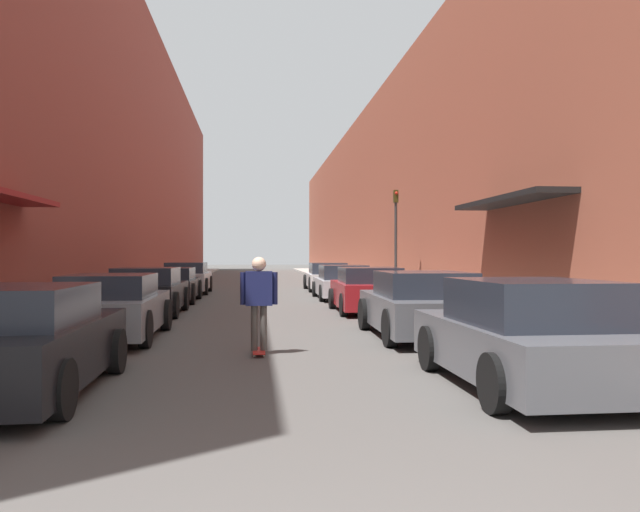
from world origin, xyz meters
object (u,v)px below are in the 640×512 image
(parked_car_right_3, at_px, (342,283))
(skateboarder, at_px, (259,295))
(traffic_light, at_px, (396,232))
(parked_car_left_1, at_px, (112,307))
(parked_car_right_4, at_px, (327,277))
(parked_car_left_3, at_px, (171,285))
(parked_car_right_2, at_px, (368,290))
(parked_car_right_0, at_px, (527,336))
(parked_car_left_4, at_px, (187,278))
(parked_car_left_2, at_px, (148,292))
(parked_car_right_1, at_px, (421,305))
(parked_car_left_0, at_px, (15,342))

(parked_car_right_3, xyz_separation_m, skateboarder, (-3.22, -12.81, 0.39))
(traffic_light, bearing_deg, parked_car_left_1, -129.61)
(traffic_light, bearing_deg, parked_car_right_4, 104.32)
(parked_car_left_3, relative_size, parked_car_right_2, 1.05)
(parked_car_right_0, relative_size, parked_car_right_3, 0.92)
(parked_car_left_1, relative_size, parked_car_left_4, 1.04)
(parked_car_left_1, xyz_separation_m, parked_car_left_3, (-0.17, 9.83, -0.02))
(parked_car_right_3, bearing_deg, parked_car_left_2, -138.32)
(parked_car_left_4, bearing_deg, parked_car_right_0, -72.40)
(parked_car_left_3, distance_m, parked_car_right_1, 11.94)
(parked_car_right_4, distance_m, skateboarder, 18.70)
(parked_car_left_0, distance_m, parked_car_right_1, 7.67)
(parked_car_left_1, distance_m, parked_car_left_3, 9.83)
(parked_car_right_4, bearing_deg, parked_car_left_4, -165.30)
(parked_car_right_3, distance_m, traffic_light, 2.83)
(parked_car_right_0, relative_size, parked_car_right_4, 0.85)
(parked_car_left_3, distance_m, skateboarder, 12.40)
(parked_car_left_1, height_order, parked_car_left_4, parked_car_left_4)
(parked_car_right_4, distance_m, traffic_light, 7.18)
(parked_car_left_1, height_order, parked_car_right_0, parked_car_right_0)
(parked_car_left_3, relative_size, parked_car_right_0, 1.06)
(traffic_light, bearing_deg, skateboarder, -113.19)
(parked_car_left_4, height_order, parked_car_right_2, parked_car_left_4)
(parked_car_left_2, xyz_separation_m, parked_car_right_4, (6.30, 11.15, -0.02))
(parked_car_left_0, relative_size, parked_car_left_2, 1.00)
(parked_car_left_1, bearing_deg, parked_car_left_4, 90.43)
(skateboarder, distance_m, traffic_light, 12.80)
(parked_car_right_0, height_order, skateboarder, skateboarder)
(parked_car_left_3, distance_m, parked_car_right_2, 7.77)
(parked_car_right_2, bearing_deg, parked_car_left_0, -121.07)
(parked_car_right_0, height_order, parked_car_right_3, parked_car_right_0)
(parked_car_left_1, bearing_deg, parked_car_right_3, 60.24)
(parked_car_left_4, distance_m, parked_car_right_4, 6.46)
(parked_car_left_0, relative_size, parked_car_right_4, 0.87)
(parked_car_left_0, bearing_deg, parked_car_left_1, 89.70)
(parked_car_left_3, xyz_separation_m, skateboarder, (3.02, -12.02, 0.39))
(parked_car_left_1, bearing_deg, parked_car_right_1, -3.05)
(parked_car_right_1, distance_m, traffic_light, 10.14)
(parked_car_left_3, bearing_deg, skateboarder, -75.90)
(parked_car_left_1, bearing_deg, traffic_light, 50.39)
(parked_car_right_4, bearing_deg, parked_car_right_0, -89.98)
(parked_car_left_4, relative_size, parked_car_right_4, 0.87)
(parked_car_left_1, xyz_separation_m, parked_car_right_3, (6.07, 10.62, -0.02))
(parked_car_left_0, distance_m, traffic_light, 16.54)
(parked_car_left_1, bearing_deg, parked_car_left_3, 90.97)
(parked_car_right_3, height_order, parked_car_right_4, parked_car_right_4)
(parked_car_right_0, bearing_deg, parked_car_left_0, 177.91)
(parked_car_right_1, height_order, parked_car_right_4, parked_car_right_1)
(parked_car_left_0, bearing_deg, parked_car_left_4, 90.24)
(traffic_light, bearing_deg, parked_car_left_0, -118.67)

